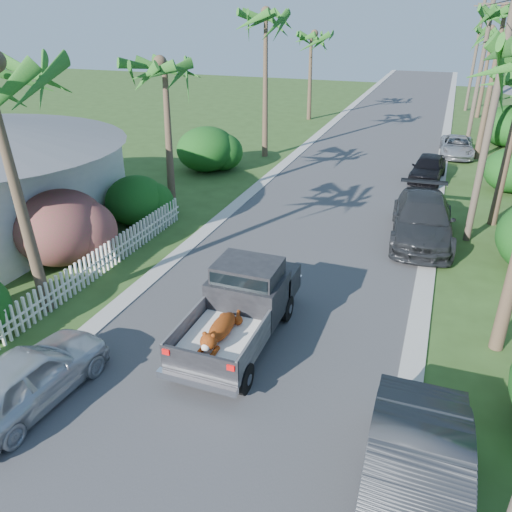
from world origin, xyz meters
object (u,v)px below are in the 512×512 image
at_px(parked_car_rf, 428,168).
at_px(parked_car_ln, 26,379).
at_px(pickup_truck, 244,302).
at_px(palm_r_c, 506,9).
at_px(palm_l_b, 163,64).
at_px(palm_r_d, 494,29).
at_px(utility_pole_d, 475,55).
at_px(parked_car_rm, 422,220).
at_px(parked_car_rd, 457,147).
at_px(palm_l_c, 266,13).
at_px(utility_pole_c, 480,74).
at_px(palm_l_d, 312,34).
at_px(utility_pole_b, 491,120).
at_px(parked_car_rn, 414,490).

relative_size(parked_car_rf, parked_car_ln, 0.95).
distance_m(pickup_truck, palm_r_c, 23.88).
bearing_deg(palm_l_b, palm_r_d, 64.59).
relative_size(palm_l_b, utility_pole_d, 0.82).
distance_m(parked_car_rm, palm_l_b, 11.94).
bearing_deg(pickup_truck, palm_r_c, 73.69).
bearing_deg(palm_r_d, utility_pole_d, 106.70).
xyz_separation_m(parked_car_rd, parked_car_ln, (-8.73, -26.32, 0.12)).
distance_m(palm_l_c, utility_pole_c, 13.47).
relative_size(parked_car_ln, utility_pole_d, 0.45).
distance_m(palm_l_d, utility_pole_c, 13.63).
bearing_deg(palm_l_d, palm_l_b, -90.78).
relative_size(parked_car_rd, palm_l_b, 0.56).
bearing_deg(utility_pole_c, parked_car_rd, -108.03).
distance_m(pickup_truck, palm_l_c, 20.03).
distance_m(pickup_truck, palm_l_b, 11.49).
xyz_separation_m(palm_l_b, utility_pole_d, (12.40, 31.00, -1.55)).
relative_size(parked_car_rd, utility_pole_c, 0.46).
relative_size(palm_r_c, utility_pole_c, 1.04).
bearing_deg(parked_car_rm, pickup_truck, -120.48).
xyz_separation_m(parked_car_rd, utility_pole_b, (0.60, -13.16, 4.02)).
xyz_separation_m(palm_l_b, utility_pole_c, (12.40, 16.00, -1.55)).
distance_m(parked_car_rn, parked_car_ln, 8.32).
relative_size(parked_car_rm, palm_l_b, 0.75).
distance_m(parked_car_ln, utility_pole_c, 29.92).
xyz_separation_m(palm_r_c, utility_pole_d, (-0.60, 17.00, -3.51)).
bearing_deg(parked_car_rd, palm_l_c, -161.38).
relative_size(pickup_truck, palm_l_d, 0.66).
xyz_separation_m(palm_l_d, utility_pole_b, (12.10, -21.00, -1.84)).
xyz_separation_m(palm_r_c, utility_pole_b, (-0.60, -13.00, -3.51)).
distance_m(palm_l_d, utility_pole_d, 15.19).
height_order(palm_l_d, palm_r_c, palm_r_c).
bearing_deg(utility_pole_c, utility_pole_d, 90.00).
xyz_separation_m(parked_car_rm, palm_r_c, (2.33, 13.56, 7.30)).
height_order(parked_car_rf, utility_pole_d, utility_pole_d).
bearing_deg(palm_r_c, parked_car_rn, -93.51).
bearing_deg(utility_pole_b, parked_car_rn, -94.37).
bearing_deg(parked_car_rm, palm_l_d, 111.29).
bearing_deg(palm_l_b, palm_l_c, 85.43).
distance_m(pickup_truck, parked_car_ln, 5.55).
distance_m(parked_car_rf, utility_pole_c, 8.78).
bearing_deg(utility_pole_c, parked_car_ln, -108.32).
bearing_deg(parked_car_rd, parked_car_rn, -92.97).
distance_m(pickup_truck, palm_l_d, 31.02).
bearing_deg(palm_l_d, palm_r_d, 24.78).
bearing_deg(utility_pole_d, utility_pole_c, -90.00).
height_order(parked_car_rd, parked_car_ln, parked_car_ln).
bearing_deg(parked_car_ln, palm_l_d, -81.35).
bearing_deg(palm_l_b, parked_car_rn, -47.00).
relative_size(parked_car_rm, palm_l_d, 0.72).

